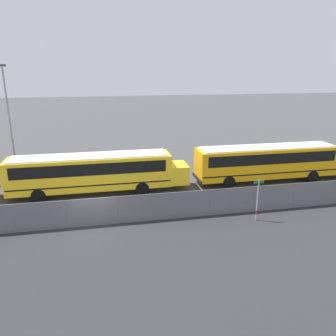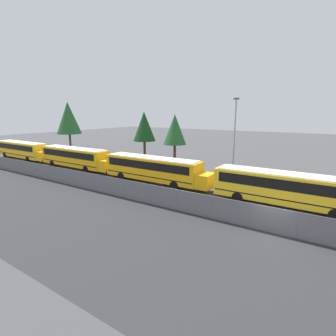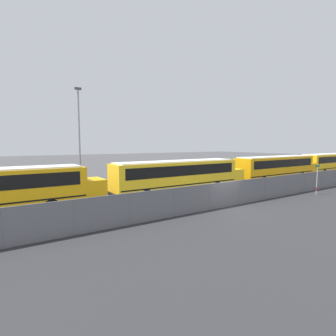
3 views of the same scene
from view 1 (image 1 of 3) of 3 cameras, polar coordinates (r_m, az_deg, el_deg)
ground_plane at (r=21.41m, az=-12.75°, el=-9.77°), size 200.00×200.00×0.00m
road_strip at (r=16.25m, az=-13.07°, el=-19.22°), size 147.39×12.00×0.01m
fence at (r=21.00m, az=-12.92°, el=-7.46°), size 113.46×0.07×1.86m
school_bus_3 at (r=26.01m, az=-12.61°, el=-0.45°), size 13.92×2.45×3.11m
school_bus_4 at (r=29.59m, az=17.33°, el=1.30°), size 13.92×2.45×3.11m
street_sign at (r=21.74m, az=15.31°, el=-5.24°), size 0.70×0.09×2.79m
light_pole at (r=32.34m, az=-25.93°, el=7.88°), size 0.60×0.24×9.81m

